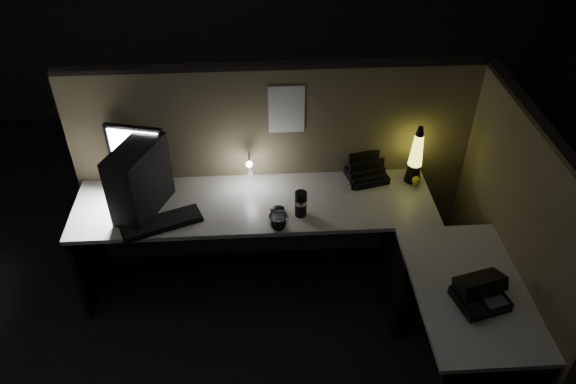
{
  "coord_description": "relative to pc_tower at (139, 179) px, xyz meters",
  "views": [
    {
      "loc": [
        -0.11,
        -2.19,
        3.0
      ],
      "look_at": [
        0.05,
        0.35,
        1.0
      ],
      "focal_mm": 35.0,
      "sensor_mm": 36.0,
      "label": 1
    }
  ],
  "objects": [
    {
      "name": "room_shell",
      "position": [
        0.84,
        -0.58,
        0.66
      ],
      "size": [
        6.0,
        6.0,
        6.0
      ],
      "color": "silver",
      "rests_on": "ground"
    },
    {
      "name": "desk",
      "position": [
        1.02,
        -0.33,
        -0.38
      ],
      "size": [
        2.6,
        1.6,
        0.73
      ],
      "color": "beige",
      "rests_on": "ground"
    },
    {
      "name": "pinned_paper",
      "position": [
        0.91,
        0.31,
        0.27
      ],
      "size": [
        0.23,
        0.0,
        0.33
      ],
      "primitive_type": "cube",
      "color": "white",
      "rests_on": "partition_back"
    },
    {
      "name": "floor",
      "position": [
        0.84,
        -0.58,
        -0.96
      ],
      "size": [
        6.0,
        6.0,
        0.0
      ],
      "primitive_type": "plane",
      "color": "black",
      "rests_on": "ground"
    },
    {
      "name": "partition_right",
      "position": [
        2.17,
        -0.48,
        -0.21
      ],
      "size": [
        0.06,
        1.66,
        1.5
      ],
      "primitive_type": "cube",
      "color": "brown",
      "rests_on": "ground"
    },
    {
      "name": "pc_tower",
      "position": [
        0.0,
        0.0,
        0.0
      ],
      "size": [
        0.35,
        0.48,
        0.46
      ],
      "primitive_type": "cube",
      "rotation": [
        0.0,
        0.0,
        -0.4
      ],
      "color": "black",
      "rests_on": "desk"
    },
    {
      "name": "figurine",
      "position": [
        1.76,
        0.13,
        -0.18
      ],
      "size": [
        0.05,
        0.05,
        0.05
      ],
      "primitive_type": "sphere",
      "color": "yellow",
      "rests_on": "desk"
    },
    {
      "name": "desk_phone",
      "position": [
        1.85,
        -0.87,
        -0.17
      ],
      "size": [
        0.3,
        0.3,
        0.15
      ],
      "rotation": [
        0.0,
        0.0,
        0.25
      ],
      "color": "black",
      "rests_on": "desk"
    },
    {
      "name": "mouse",
      "position": [
        0.83,
        -0.08,
        -0.21
      ],
      "size": [
        0.11,
        0.09,
        0.04
      ],
      "primitive_type": "ellipsoid",
      "rotation": [
        0.0,
        0.0,
        0.26
      ],
      "color": "black",
      "rests_on": "desk"
    },
    {
      "name": "travel_mug",
      "position": [
        0.98,
        -0.12,
        -0.14
      ],
      "size": [
        0.08,
        0.08,
        0.17
      ],
      "primitive_type": "cylinder",
      "color": "black",
      "rests_on": "desk"
    },
    {
      "name": "partition_back",
      "position": [
        0.84,
        0.35,
        -0.21
      ],
      "size": [
        2.66,
        0.06,
        1.5
      ],
      "primitive_type": "cube",
      "color": "brown",
      "rests_on": "ground"
    },
    {
      "name": "organizer",
      "position": [
        1.45,
        0.24,
        -0.19
      ],
      "size": [
        0.29,
        0.27,
        0.19
      ],
      "rotation": [
        0.0,
        0.0,
        0.24
      ],
      "color": "black",
      "rests_on": "desk"
    },
    {
      "name": "lava_lamp",
      "position": [
        1.75,
        0.19,
        -0.05
      ],
      "size": [
        0.11,
        0.11,
        0.42
      ],
      "color": "black",
      "rests_on": "desk"
    },
    {
      "name": "keyboard",
      "position": [
        0.12,
        -0.16,
        -0.22
      ],
      "size": [
        0.51,
        0.33,
        0.02
      ],
      "primitive_type": "cube",
      "rotation": [
        0.0,
        0.0,
        0.38
      ],
      "color": "black",
      "rests_on": "desk"
    },
    {
      "name": "clip_lamp",
      "position": [
        0.67,
        0.24,
        -0.11
      ],
      "size": [
        0.04,
        0.16,
        0.2
      ],
      "color": "white",
      "rests_on": "desk"
    },
    {
      "name": "steel_mug",
      "position": [
        0.83,
        -0.24,
        -0.18
      ],
      "size": [
        0.16,
        0.16,
        0.1
      ],
      "primitive_type": "imported",
      "rotation": [
        0.0,
        0.0,
        -0.33
      ],
      "color": "silver",
      "rests_on": "desk"
    },
    {
      "name": "monitor",
      "position": [
        -0.03,
        0.2,
        0.06
      ],
      "size": [
        0.37,
        0.16,
        0.48
      ],
      "rotation": [
        0.0,
        0.0,
        -0.25
      ],
      "color": "black",
      "rests_on": "desk"
    }
  ]
}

